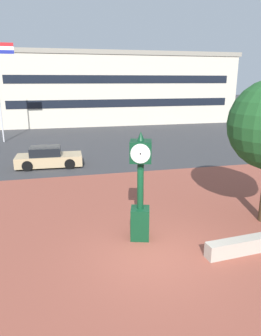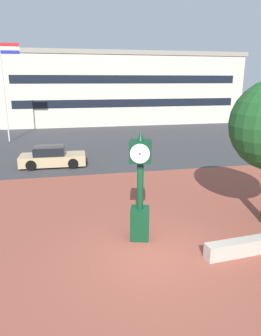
# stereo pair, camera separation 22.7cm
# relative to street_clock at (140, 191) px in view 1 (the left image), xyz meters

# --- Properties ---
(ground_plane) EXTENTS (200.00, 200.00, 0.00)m
(ground_plane) POSITION_rel_street_clock_xyz_m (0.17, -1.13, -1.74)
(ground_plane) COLOR #38383A
(plaza_brick_paving) EXTENTS (44.00, 12.98, 0.01)m
(plaza_brick_paving) POSITION_rel_street_clock_xyz_m (0.17, 1.36, -1.73)
(plaza_brick_paving) COLOR brown
(plaza_brick_paving) RESTS_ON ground
(planter_wall) EXTENTS (3.22, 0.66, 0.50)m
(planter_wall) POSITION_rel_street_clock_xyz_m (3.24, -1.66, -1.49)
(planter_wall) COLOR #ADA393
(planter_wall) RESTS_ON ground
(street_clock) EXTENTS (0.86, 0.89, 3.73)m
(street_clock) POSITION_rel_street_clock_xyz_m (0.00, 0.00, 0.00)
(street_clock) COLOR #0C381E
(street_clock) RESTS_ON ground
(car_street_mid) EXTENTS (4.10, 1.92, 1.28)m
(car_street_mid) POSITION_rel_street_clock_xyz_m (-3.22, 10.26, -1.17)
(car_street_mid) COLOR tan
(car_street_mid) RESTS_ON ground
(flagpole_primary) EXTENTS (1.64, 0.14, 8.55)m
(flagpole_primary) POSITION_rel_street_clock_xyz_m (-7.08, 19.60, 3.29)
(flagpole_primary) COLOR silver
(flagpole_primary) RESTS_ON ground
(civic_building) EXTENTS (29.76, 10.58, 8.59)m
(civic_building) POSITION_rel_street_clock_xyz_m (5.26, 32.14, 2.57)
(civic_building) COLOR beige
(civic_building) RESTS_ON ground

